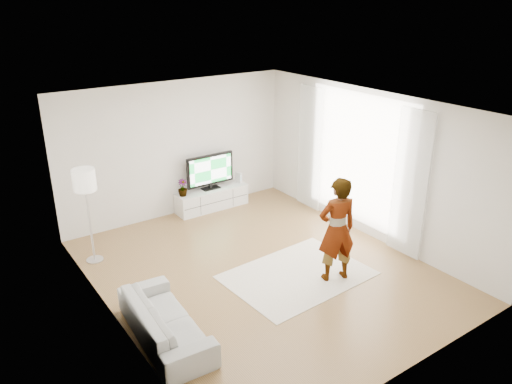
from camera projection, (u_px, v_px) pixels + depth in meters
floor at (261, 270)px, 8.47m from camera, size 6.00×6.00×0.00m
ceiling at (262, 107)px, 7.43m from camera, size 6.00×6.00×0.00m
wall_left at (108, 234)px, 6.62m from camera, size 0.02×6.00×2.80m
wall_right at (371, 165)px, 9.28m from camera, size 0.02×6.00×2.80m
wall_back at (177, 149)px, 10.23m from camera, size 5.00×0.02×2.80m
wall_front at (415, 275)px, 5.66m from camera, size 5.00×0.02×2.80m
window at (358, 159)px, 9.48m from camera, size 0.01×2.60×2.50m
curtain_near at (410, 185)px, 8.48m from camera, size 0.04×0.70×2.60m
curtain_far at (310, 148)px, 10.46m from camera, size 0.04×0.70×2.60m
media_console at (212, 199)px, 10.84m from camera, size 1.61×0.46×0.45m
television at (210, 170)px, 10.62m from camera, size 1.10×0.22×0.76m
game_console at (239, 177)px, 11.08m from camera, size 0.09×0.18×0.23m
potted_plant at (183, 188)px, 10.32m from camera, size 0.20×0.20×0.36m
rug at (297, 275)px, 8.32m from camera, size 2.38×1.77×0.01m
player at (337, 230)px, 7.91m from camera, size 0.73×0.58×1.76m
sofa at (165, 320)px, 6.72m from camera, size 0.87×1.94×0.55m
floor_lamp at (85, 184)px, 8.26m from camera, size 0.38×0.38×1.69m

